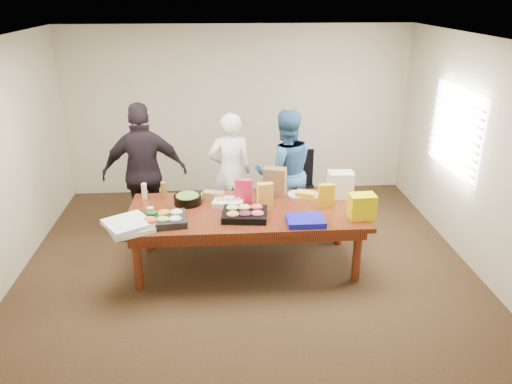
{
  "coord_description": "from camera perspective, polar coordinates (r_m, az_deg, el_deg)",
  "views": [
    {
      "loc": [
        -0.28,
        -5.32,
        3.19
      ],
      "look_at": [
        0.12,
        0.1,
        0.94
      ],
      "focal_mm": 34.55,
      "sensor_mm": 36.0,
      "label": 1
    }
  ],
  "objects": [
    {
      "name": "veggie_tray",
      "position": [
        5.62,
        -10.66,
        -3.2
      ],
      "size": [
        0.55,
        0.46,
        0.08
      ],
      "primitive_type": "cube",
      "rotation": [
        0.0,
        0.0,
        0.13
      ],
      "color": "black",
      "rests_on": "conference_table"
    },
    {
      "name": "dip_bowl_a",
      "position": [
        6.13,
        1.35,
        -0.67
      ],
      "size": [
        0.16,
        0.16,
        0.06
      ],
      "primitive_type": "cylinder",
      "rotation": [
        0.0,
        0.0,
        -0.17
      ],
      "color": "beige",
      "rests_on": "conference_table"
    },
    {
      "name": "sheet_cake",
      "position": [
        5.99,
        -3.22,
        -1.21
      ],
      "size": [
        0.41,
        0.34,
        0.06
      ],
      "primitive_type": "cube",
      "rotation": [
        0.0,
        0.0,
        -0.25
      ],
      "color": "white",
      "rests_on": "conference_table"
    },
    {
      "name": "chip_bag_red",
      "position": [
        6.0,
        -1.41,
        0.1
      ],
      "size": [
        0.22,
        0.11,
        0.3
      ],
      "primitive_type": "cube",
      "rotation": [
        0.0,
        0.0,
        -0.14
      ],
      "color": "#D72245",
      "rests_on": "conference_table"
    },
    {
      "name": "person_left",
      "position": [
        6.66,
        -12.74,
        2.17
      ],
      "size": [
        1.14,
        0.56,
        1.87
      ],
      "primitive_type": "imported",
      "rotation": [
        0.0,
        0.0,
        3.24
      ],
      "color": "black",
      "rests_on": "floor"
    },
    {
      "name": "pizza_box_upper",
      "position": [
        5.53,
        -14.64,
        -3.54
      ],
      "size": [
        0.62,
        0.62,
        0.05
      ],
      "primitive_type": "cube",
      "rotation": [
        0.0,
        0.0,
        0.58
      ],
      "color": "white",
      "rests_on": "pizza_box_lower"
    },
    {
      "name": "mayo_jar",
      "position": [
        6.25,
        0.55,
        0.29
      ],
      "size": [
        0.12,
        0.12,
        0.15
      ],
      "primitive_type": "cylinder",
      "rotation": [
        0.0,
        0.0,
        0.25
      ],
      "color": "silver",
      "rests_on": "conference_table"
    },
    {
      "name": "red_cup",
      "position": [
        5.47,
        -11.94,
        -3.79
      ],
      "size": [
        0.1,
        0.1,
        0.12
      ],
      "primitive_type": "cylinder",
      "rotation": [
        0.0,
        0.0,
        -0.1
      ],
      "color": "#CC3F27",
      "rests_on": "conference_table"
    },
    {
      "name": "chip_bag_blue",
      "position": [
        5.55,
        5.76,
        -3.32
      ],
      "size": [
        0.42,
        0.32,
        0.06
      ],
      "primitive_type": "cube",
      "rotation": [
        0.0,
        0.0,
        0.0
      ],
      "color": "#1313B2",
      "rests_on": "conference_table"
    },
    {
      "name": "person_center",
      "position": [
        6.82,
        -2.96,
        2.33
      ],
      "size": [
        0.64,
        0.45,
        1.67
      ],
      "primitive_type": "imported",
      "rotation": [
        0.0,
        0.0,
        3.22
      ],
      "color": "white",
      "rests_on": "floor"
    },
    {
      "name": "floor",
      "position": [
        6.22,
        -1.05,
        -8.46
      ],
      "size": [
        5.5,
        5.0,
        0.02
      ],
      "primitive_type": "cube",
      "color": "#47301E",
      "rests_on": "ground"
    },
    {
      "name": "pizza_box_lower",
      "position": [
        5.56,
        -14.39,
        -3.99
      ],
      "size": [
        0.59,
        0.59,
        0.05
      ],
      "primitive_type": "cube",
      "rotation": [
        0.0,
        0.0,
        0.45
      ],
      "color": "silver",
      "rests_on": "conference_table"
    },
    {
      "name": "conference_table",
      "position": [
        6.03,
        -1.07,
        -5.32
      ],
      "size": [
        2.8,
        1.2,
        0.75
      ],
      "primitive_type": "cube",
      "color": "#4C1C0F",
      "rests_on": "floor"
    },
    {
      "name": "mustard_bottle",
      "position": [
        6.14,
        1.41,
        -0.11
      ],
      "size": [
        0.07,
        0.07,
        0.16
      ],
      "primitive_type": "cylinder",
      "rotation": [
        0.0,
        0.0,
        -0.31
      ],
      "color": "orange",
      "rests_on": "conference_table"
    },
    {
      "name": "window_panel",
      "position": [
        6.85,
        22.06,
        6.59
      ],
      "size": [
        0.03,
        1.4,
        1.1
      ],
      "primitive_type": "cube",
      "color": "white",
      "rests_on": "wall_right"
    },
    {
      "name": "plate_a",
      "position": [
        6.3,
        4.88,
        -0.28
      ],
      "size": [
        0.27,
        0.27,
        0.02
      ],
      "primitive_type": "cylinder",
      "rotation": [
        0.0,
        0.0,
        0.03
      ],
      "color": "white",
      "rests_on": "conference_table"
    },
    {
      "name": "wall_back",
      "position": [
        8.04,
        -2.14,
        9.28
      ],
      "size": [
        5.5,
        0.04,
        2.7
      ],
      "primitive_type": "cube",
      "color": "beige",
      "rests_on": "floor"
    },
    {
      "name": "grocery_bag_yellow",
      "position": [
        5.73,
        12.17,
        -1.63
      ],
      "size": [
        0.3,
        0.21,
        0.29
      ],
      "primitive_type": "cube",
      "rotation": [
        0.0,
        0.0,
        0.04
      ],
      "color": "#E9DC04",
      "rests_on": "conference_table"
    },
    {
      "name": "office_chair",
      "position": [
        7.15,
        5.15,
        0.29
      ],
      "size": [
        0.54,
        0.54,
        0.99
      ],
      "primitive_type": "cube",
      "rotation": [
        0.0,
        0.0,
        -0.06
      ],
      "color": "black",
      "rests_on": "floor"
    },
    {
      "name": "ranch_bottle",
      "position": [
        6.29,
        -12.81,
        0.1
      ],
      "size": [
        0.07,
        0.07,
        0.2
      ],
      "primitive_type": "cylinder",
      "rotation": [
        0.0,
        0.0,
        -0.09
      ],
      "color": "beige",
      "rests_on": "conference_table"
    },
    {
      "name": "dressing_bottle",
      "position": [
        6.24,
        -10.63,
        0.19
      ],
      "size": [
        0.07,
        0.07,
        0.22
      ],
      "primitive_type": "cylinder",
      "rotation": [
        0.0,
        0.0,
        0.03
      ],
      "color": "brown",
      "rests_on": "conference_table"
    },
    {
      "name": "clear_cup_b",
      "position": [
        5.83,
        -12.11,
        -2.2
      ],
      "size": [
        0.09,
        0.09,
        0.1
      ],
      "primitive_type": "cylinder",
      "rotation": [
        0.0,
        0.0,
        0.33
      ],
      "color": "white",
      "rests_on": "conference_table"
    },
    {
      "name": "fruit_tray",
      "position": [
        5.65,
        -1.31,
        -2.62
      ],
      "size": [
        0.55,
        0.46,
        0.08
      ],
      "primitive_type": "cube",
      "rotation": [
        0.0,
        0.0,
        -0.12
      ],
      "color": "black",
      "rests_on": "conference_table"
    },
    {
      "name": "person_right",
      "position": [
        6.75,
        3.35,
        2.33
      ],
      "size": [
        0.92,
        0.76,
        1.73
      ],
      "primitive_type": "imported",
      "rotation": [
        0.0,
        0.0,
        3.28
      ],
      "color": "#2E5986",
      "rests_on": "floor"
    },
    {
      "name": "salad_bowl",
      "position": [
        6.06,
        -7.92,
        -0.87
      ],
      "size": [
        0.4,
        0.4,
        0.11
      ],
      "primitive_type": "cylinder",
      "rotation": [
        0.0,
        0.0,
        0.21
      ],
      "color": "black",
      "rests_on": "conference_table"
    },
    {
      "name": "window_blinds",
      "position": [
        6.83,
        21.76,
        6.6
      ],
      "size": [
        0.04,
        1.36,
        1.0
      ],
      "primitive_type": "cube",
      "color": "beige",
      "rests_on": "wall_right"
    },
    {
      "name": "dip_bowl_b",
      "position": [
        6.2,
        -5.7,
        -0.44
      ],
      "size": [
        0.19,
        0.19,
        0.06
      ],
      "primitive_type": "cylinder",
      "rotation": [
        0.0,
        0.0,
        0.31
      ],
      "color": "white",
      "rests_on": "conference_table"
    },
    {
      "name": "banana_bunch",
      "position": [
        6.22,
        5.76,
        -0.3
      ],
      "size": [
        0.27,
        0.22,
        0.08
      ],
      "primitive_type": "cube",
      "rotation": [
        0.0,
        0.0,
        -0.42
      ],
      "color": "yellow",
      "rests_on": "conference_table"
    },
    {
      "name": "wall_front",
      "position": [
        3.38,
        1.23,
        -10.46
      ],
      "size": [
        5.5,
        0.04,
        2.7
      ],
      "primitive_type": "cube",
      "color": "beige",
      "rests_on": "floor"
    },
    {
      "name": "kraft_bag",
      "position": [
        6.22,
        2.21,
        1.21
      ],
      "size": [
        0.31,
        0.24,
        0.36
      ],
      "primitive_type": "cube",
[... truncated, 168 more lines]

